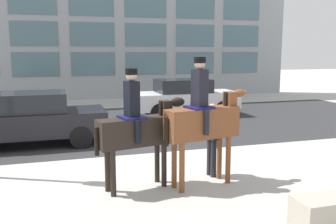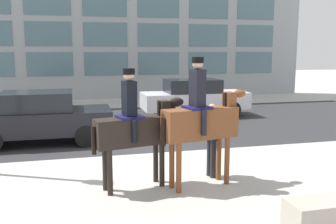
{
  "view_description": "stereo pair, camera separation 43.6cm",
  "coord_description": "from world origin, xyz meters",
  "px_view_note": "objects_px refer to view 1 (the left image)",
  "views": [
    {
      "loc": [
        -2.21,
        -9.25,
        2.8
      ],
      "look_at": [
        0.22,
        -1.27,
        1.44
      ],
      "focal_mm": 40.0,
      "sensor_mm": 36.0,
      "label": 1
    },
    {
      "loc": [
        -1.79,
        -9.36,
        2.8
      ],
      "look_at": [
        0.22,
        -1.27,
        1.44
      ],
      "focal_mm": 40.0,
      "sensor_mm": 36.0,
      "label": 2
    }
  ],
  "objects_px": {
    "mounted_horse_companion": "(203,120)",
    "street_car_near_lane": "(33,118)",
    "mounted_horse_lead": "(137,128)",
    "pedestrian_bystander": "(212,134)",
    "street_car_far_lane": "(185,97)"
  },
  "relations": [
    {
      "from": "mounted_horse_lead",
      "to": "pedestrian_bystander",
      "type": "distance_m",
      "value": 1.79
    },
    {
      "from": "pedestrian_bystander",
      "to": "street_car_near_lane",
      "type": "distance_m",
      "value": 5.76
    },
    {
      "from": "mounted_horse_companion",
      "to": "street_car_near_lane",
      "type": "xyz_separation_m",
      "value": [
        -3.56,
        4.65,
        -0.58
      ]
    },
    {
      "from": "mounted_horse_lead",
      "to": "street_car_near_lane",
      "type": "height_order",
      "value": "mounted_horse_lead"
    },
    {
      "from": "street_car_near_lane",
      "to": "street_car_far_lane",
      "type": "relative_size",
      "value": 0.93
    },
    {
      "from": "mounted_horse_lead",
      "to": "pedestrian_bystander",
      "type": "xyz_separation_m",
      "value": [
        1.75,
        0.27,
        -0.29
      ]
    },
    {
      "from": "pedestrian_bystander",
      "to": "street_car_far_lane",
      "type": "xyz_separation_m",
      "value": [
        2.03,
        7.54,
        -0.13
      ]
    },
    {
      "from": "mounted_horse_companion",
      "to": "street_car_near_lane",
      "type": "height_order",
      "value": "mounted_horse_companion"
    },
    {
      "from": "pedestrian_bystander",
      "to": "mounted_horse_companion",
      "type": "bearing_deg",
      "value": 40.63
    },
    {
      "from": "mounted_horse_lead",
      "to": "pedestrian_bystander",
      "type": "height_order",
      "value": "mounted_horse_lead"
    },
    {
      "from": "pedestrian_bystander",
      "to": "street_car_near_lane",
      "type": "relative_size",
      "value": 0.4
    },
    {
      "from": "street_car_near_lane",
      "to": "mounted_horse_lead",
      "type": "bearing_deg",
      "value": -63.56
    },
    {
      "from": "mounted_horse_companion",
      "to": "pedestrian_bystander",
      "type": "height_order",
      "value": "mounted_horse_companion"
    },
    {
      "from": "street_car_near_lane",
      "to": "street_car_far_lane",
      "type": "height_order",
      "value": "street_car_far_lane"
    },
    {
      "from": "pedestrian_bystander",
      "to": "street_car_near_lane",
      "type": "bearing_deg",
      "value": -55.74
    }
  ]
}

